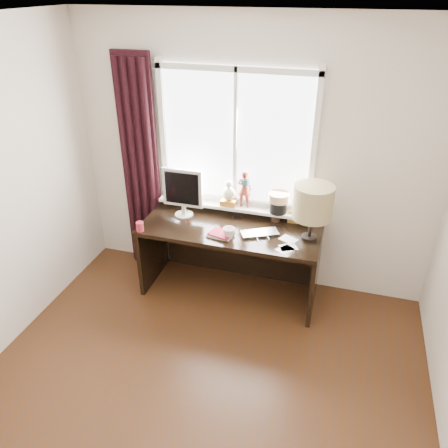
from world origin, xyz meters
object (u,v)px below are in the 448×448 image
(mug, at_px, (229,233))
(monitor, at_px, (183,190))
(laptop, at_px, (260,233))
(red_cup, at_px, (140,227))
(table_lamp, at_px, (313,203))
(desk, at_px, (233,244))

(mug, height_order, monitor, monitor)
(laptop, relative_size, mug, 3.11)
(mug, xyz_separation_m, red_cup, (-0.83, -0.11, -0.01))
(monitor, relative_size, table_lamp, 0.94)
(red_cup, relative_size, monitor, 0.19)
(mug, distance_m, monitor, 0.66)
(table_lamp, bearing_deg, red_cup, -168.70)
(monitor, bearing_deg, table_lamp, -4.59)
(red_cup, distance_m, monitor, 0.54)
(mug, distance_m, red_cup, 0.83)
(monitor, bearing_deg, red_cup, -124.53)
(laptop, distance_m, table_lamp, 0.57)
(desk, bearing_deg, monitor, 179.10)
(laptop, bearing_deg, desk, 126.66)
(desk, relative_size, monitor, 3.47)
(monitor, bearing_deg, mug, -28.21)
(red_cup, height_order, desk, red_cup)
(mug, distance_m, desk, 0.41)
(mug, relative_size, red_cup, 1.19)
(monitor, bearing_deg, laptop, -10.56)
(laptop, xyz_separation_m, desk, (-0.29, 0.14, -0.26))
(red_cup, height_order, table_lamp, table_lamp)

